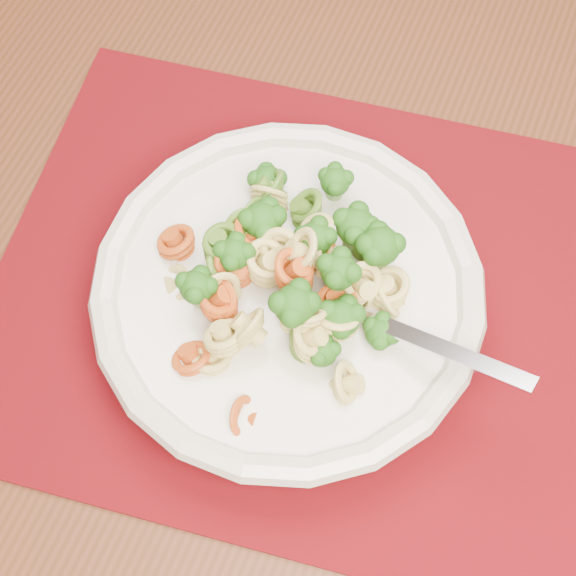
# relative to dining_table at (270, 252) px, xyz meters

# --- Properties ---
(dining_table) EXTENTS (1.56, 1.16, 0.74)m
(dining_table) POSITION_rel_dining_table_xyz_m (0.00, 0.00, 0.00)
(dining_table) COLOR #4F2616
(dining_table) RESTS_ON ground
(placemat) EXTENTS (0.48, 0.38, 0.00)m
(placemat) POSITION_rel_dining_table_xyz_m (0.05, -0.08, 0.10)
(placemat) COLOR #52030F
(placemat) RESTS_ON dining_table
(pasta_bowl) EXTENTS (0.27, 0.27, 0.05)m
(pasta_bowl) POSITION_rel_dining_table_xyz_m (0.04, -0.10, 0.13)
(pasta_bowl) COLOR beige
(pasta_bowl) RESTS_ON placemat
(pasta_broccoli_heap) EXTENTS (0.23, 0.23, 0.06)m
(pasta_broccoli_heap) POSITION_rel_dining_table_xyz_m (0.04, -0.10, 0.15)
(pasta_broccoli_heap) COLOR tan
(pasta_broccoli_heap) RESTS_ON pasta_bowl
(fork) EXTENTS (0.18, 0.09, 0.08)m
(fork) POSITION_rel_dining_table_xyz_m (0.08, -0.10, 0.15)
(fork) COLOR silver
(fork) RESTS_ON pasta_bowl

